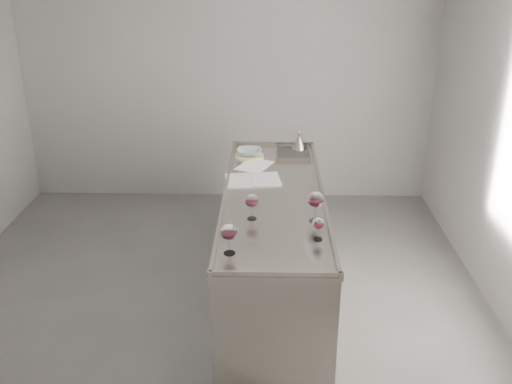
{
  "coord_description": "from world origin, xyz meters",
  "views": [
    {
      "loc": [
        0.46,
        -3.67,
        2.62
      ],
      "look_at": [
        0.37,
        0.14,
        1.02
      ],
      "focal_mm": 40.0,
      "sensor_mm": 36.0,
      "label": 1
    }
  ],
  "objects_px": {
    "wine_glass_middle": "(252,201)",
    "wine_glass_right": "(316,200)",
    "ceramic_bowl": "(250,152)",
    "wine_funnel": "(299,143)",
    "counter": "(273,248)",
    "wine_glass_small": "(318,224)",
    "wine_glass_left": "(229,232)",
    "notebook": "(253,180)"
  },
  "relations": [
    {
      "from": "wine_glass_left",
      "to": "notebook",
      "type": "distance_m",
      "value": 1.21
    },
    {
      "from": "ceramic_bowl",
      "to": "wine_glass_left",
      "type": "bearing_deg",
      "value": -92.0
    },
    {
      "from": "wine_glass_small",
      "to": "wine_glass_middle",
      "type": "bearing_deg",
      "value": 145.08
    },
    {
      "from": "wine_glass_middle",
      "to": "wine_glass_right",
      "type": "distance_m",
      "value": 0.43
    },
    {
      "from": "wine_glass_right",
      "to": "wine_funnel",
      "type": "xyz_separation_m",
      "value": [
        -0.04,
        1.54,
        -0.09
      ]
    },
    {
      "from": "counter",
      "to": "notebook",
      "type": "bearing_deg",
      "value": 121.91
    },
    {
      "from": "wine_glass_right",
      "to": "wine_glass_small",
      "type": "height_order",
      "value": "wine_glass_right"
    },
    {
      "from": "wine_glass_left",
      "to": "wine_funnel",
      "type": "distance_m",
      "value": 2.08
    },
    {
      "from": "wine_glass_small",
      "to": "wine_funnel",
      "type": "bearing_deg",
      "value": 91.14
    },
    {
      "from": "wine_glass_left",
      "to": "notebook",
      "type": "bearing_deg",
      "value": 84.87
    },
    {
      "from": "counter",
      "to": "wine_glass_right",
      "type": "distance_m",
      "value": 0.82
    },
    {
      "from": "wine_glass_left",
      "to": "wine_funnel",
      "type": "height_order",
      "value": "wine_glass_left"
    },
    {
      "from": "wine_glass_right",
      "to": "ceramic_bowl",
      "type": "bearing_deg",
      "value": 110.48
    },
    {
      "from": "notebook",
      "to": "wine_funnel",
      "type": "bearing_deg",
      "value": 56.11
    },
    {
      "from": "wine_glass_left",
      "to": "ceramic_bowl",
      "type": "distance_m",
      "value": 1.78
    },
    {
      "from": "counter",
      "to": "wine_glass_middle",
      "type": "height_order",
      "value": "wine_glass_middle"
    },
    {
      "from": "wine_glass_middle",
      "to": "ceramic_bowl",
      "type": "xyz_separation_m",
      "value": [
        -0.06,
        1.28,
        -0.08
      ]
    },
    {
      "from": "counter",
      "to": "wine_glass_right",
      "type": "height_order",
      "value": "wine_glass_right"
    },
    {
      "from": "wine_glass_middle",
      "to": "wine_glass_small",
      "type": "xyz_separation_m",
      "value": [
        0.43,
        -0.3,
        -0.02
      ]
    },
    {
      "from": "wine_funnel",
      "to": "wine_glass_left",
      "type": "bearing_deg",
      "value": -104.34
    },
    {
      "from": "wine_glass_middle",
      "to": "wine_glass_small",
      "type": "distance_m",
      "value": 0.52
    },
    {
      "from": "counter",
      "to": "notebook",
      "type": "distance_m",
      "value": 0.57
    },
    {
      "from": "wine_glass_small",
      "to": "notebook",
      "type": "bearing_deg",
      "value": 113.71
    },
    {
      "from": "counter",
      "to": "wine_glass_small",
      "type": "bearing_deg",
      "value": -69.58
    },
    {
      "from": "wine_glass_left",
      "to": "ceramic_bowl",
      "type": "xyz_separation_m",
      "value": [
        0.06,
        1.77,
        -0.09
      ]
    },
    {
      "from": "wine_glass_right",
      "to": "wine_glass_left",
      "type": "bearing_deg",
      "value": -139.65
    },
    {
      "from": "counter",
      "to": "wine_glass_small",
      "type": "distance_m",
      "value": 0.98
    },
    {
      "from": "wine_funnel",
      "to": "counter",
      "type": "bearing_deg",
      "value": -102.47
    },
    {
      "from": "wine_glass_left",
      "to": "ceramic_bowl",
      "type": "height_order",
      "value": "wine_glass_left"
    },
    {
      "from": "counter",
      "to": "ceramic_bowl",
      "type": "bearing_deg",
      "value": 104.2
    },
    {
      "from": "counter",
      "to": "wine_glass_left",
      "type": "bearing_deg",
      "value": -106.46
    },
    {
      "from": "counter",
      "to": "wine_funnel",
      "type": "xyz_separation_m",
      "value": [
        0.24,
        1.08,
        0.53
      ]
    },
    {
      "from": "wine_glass_middle",
      "to": "wine_glass_right",
      "type": "height_order",
      "value": "wine_glass_right"
    },
    {
      "from": "ceramic_bowl",
      "to": "counter",
      "type": "bearing_deg",
      "value": -75.8
    },
    {
      "from": "wine_glass_small",
      "to": "notebook",
      "type": "relative_size",
      "value": 0.33
    },
    {
      "from": "ceramic_bowl",
      "to": "wine_funnel",
      "type": "xyz_separation_m",
      "value": [
        0.45,
        0.24,
        0.01
      ]
    },
    {
      "from": "ceramic_bowl",
      "to": "wine_funnel",
      "type": "distance_m",
      "value": 0.51
    },
    {
      "from": "wine_glass_middle",
      "to": "ceramic_bowl",
      "type": "height_order",
      "value": "wine_glass_middle"
    },
    {
      "from": "wine_glass_middle",
      "to": "ceramic_bowl",
      "type": "bearing_deg",
      "value": 92.66
    },
    {
      "from": "wine_glass_right",
      "to": "ceramic_bowl",
      "type": "xyz_separation_m",
      "value": [
        -0.49,
        1.31,
        -0.11
      ]
    },
    {
      "from": "counter",
      "to": "ceramic_bowl",
      "type": "distance_m",
      "value": 1.01
    },
    {
      "from": "wine_glass_left",
      "to": "wine_glass_middle",
      "type": "height_order",
      "value": "wine_glass_left"
    }
  ]
}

